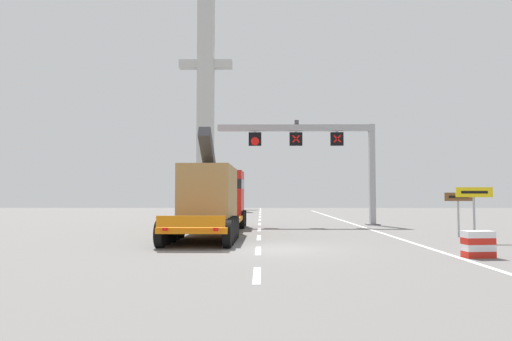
{
  "coord_description": "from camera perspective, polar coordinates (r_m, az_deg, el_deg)",
  "views": [
    {
      "loc": [
        -0.47,
        -18.44,
        2.14
      ],
      "look_at": [
        -0.79,
        10.57,
        3.63
      ],
      "focal_mm": 32.76,
      "sensor_mm": 36.0,
      "label": 1
    }
  ],
  "objects": [
    {
      "name": "crash_barrier_striped",
      "position": [
        17.66,
        25.5,
        -8.14
      ],
      "size": [
        1.05,
        0.62,
        0.9
      ],
      "color": "red",
      "rests_on": "ground"
    },
    {
      "name": "tourist_info_sign_brown",
      "position": [
        25.61,
        23.49,
        -3.73
      ],
      "size": [
        1.39,
        0.15,
        2.23
      ],
      "color": "#9EA0A5",
      "rests_on": "ground"
    },
    {
      "name": "edge_line_right",
      "position": [
        31.23,
        13.05,
        -6.78
      ],
      "size": [
        0.2,
        63.0,
        0.01
      ],
      "primitive_type": "cube",
      "color": "silver",
      "rests_on": "ground"
    },
    {
      "name": "lane_markings",
      "position": [
        41.75,
        0.48,
        -5.87
      ],
      "size": [
        0.2,
        61.12,
        0.01
      ],
      "color": "silver",
      "rests_on": "ground"
    },
    {
      "name": "exit_sign_yellow",
      "position": [
        23.41,
        25.09,
        -3.26
      ],
      "size": [
        1.67,
        0.15,
        2.46
      ],
      "color": "#9EA0A5",
      "rests_on": "ground"
    },
    {
      "name": "heavy_haul_truck_orange",
      "position": [
        26.23,
        -4.98,
        -3.25
      ],
      "size": [
        3.21,
        14.1,
        5.3
      ],
      "color": "orange",
      "rests_on": "ground"
    },
    {
      "name": "bridge_pylon_distant",
      "position": [
        80.94,
        -6.16,
        9.81
      ],
      "size": [
        9.0,
        2.0,
        39.17
      ],
      "color": "#B7B7B2",
      "rests_on": "ground"
    },
    {
      "name": "ground",
      "position": [
        18.57,
        2.1,
        -9.55
      ],
      "size": [
        112.0,
        112.0,
        0.0
      ],
      "primitive_type": "plane",
      "color": "slate"
    },
    {
      "name": "overhead_lane_gantry",
      "position": [
        33.36,
        7.65,
        3.2
      ],
      "size": [
        11.36,
        0.9,
        7.4
      ],
      "color": "#9EA0A5",
      "rests_on": "ground"
    }
  ]
}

